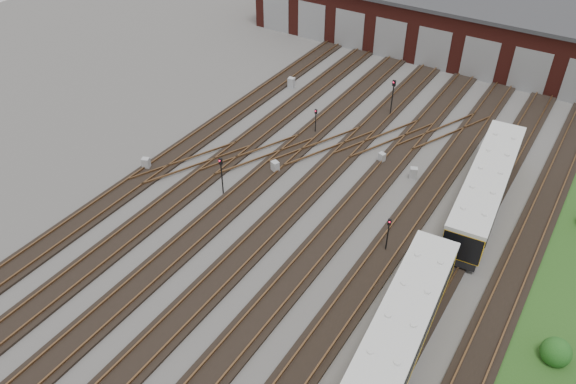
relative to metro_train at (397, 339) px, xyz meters
The scene contains 14 objects.
ground 10.54m from the metro_train, 164.70° to the left, with size 120.00×120.00×0.00m, color #44413F.
track_network 10.85m from the metro_train, 161.90° to the left, with size 30.40×70.00×0.33m.
maintenance_shed 43.89m from the metro_train, 103.19° to the left, with size 51.00×12.50×6.35m.
metro_train is the anchor object (origin of this frame).
signal_mast_0 24.33m from the metro_train, 130.54° to the left, with size 0.22×0.21×2.41m.
signal_mast_1 18.74m from the metro_train, 158.01° to the left, with size 0.27×0.25×3.27m.
signal_mast_2 27.46m from the metro_train, 114.56° to the left, with size 0.32×0.30×3.66m.
signal_mast_3 8.83m from the metro_train, 117.42° to the left, with size 0.27×0.25×2.84m.
relay_cabinet_0 25.53m from the metro_train, 165.70° to the left, with size 0.60×0.50×1.01m, color #A2A4A7.
relay_cabinet_1 33.43m from the metro_train, 131.96° to the left, with size 0.65×0.54×1.08m, color #A2A4A7.
relay_cabinet_2 19.44m from the metro_train, 143.37° to the left, with size 0.60×0.50×1.00m, color #A2A4A7.
relay_cabinet_3 19.65m from the metro_train, 116.84° to the left, with size 0.53×0.44×0.88m, color #A2A4A7.
relay_cabinet_4 17.80m from the metro_train, 108.96° to the left, with size 0.58×0.48×0.97m, color #A2A4A7.
bush_0 9.04m from the metro_train, 32.97° to the left, with size 1.69×1.69×1.69m, color #154915.
Camera 1 is at (15.25, -22.01, 26.64)m, focal length 35.00 mm.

